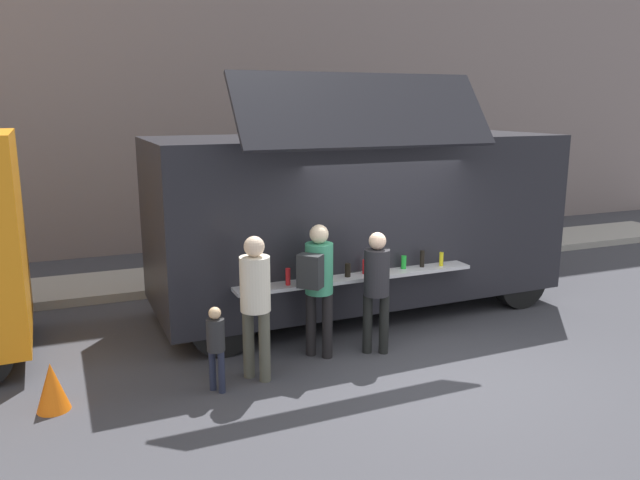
{
  "coord_description": "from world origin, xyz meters",
  "views": [
    {
      "loc": [
        -4.09,
        -6.35,
        3.3
      ],
      "look_at": [
        -0.69,
        1.99,
        1.3
      ],
      "focal_mm": 34.57,
      "sensor_mm": 36.0,
      "label": 1
    }
  ],
  "objects_px": {
    "trash_bin": "(471,233)",
    "customer_front_ordering": "(377,282)",
    "customer_mid_with_backpack": "(318,278)",
    "child_near_queue": "(216,342)",
    "customer_rear_waiting": "(255,295)",
    "food_truck_main": "(358,216)",
    "traffic_cone_orange": "(52,387)"
  },
  "relations": [
    {
      "from": "trash_bin",
      "to": "food_truck_main",
      "type": "bearing_deg",
      "value": -149.29
    },
    {
      "from": "customer_rear_waiting",
      "to": "food_truck_main",
      "type": "bearing_deg",
      "value": 1.53
    },
    {
      "from": "food_truck_main",
      "to": "customer_mid_with_backpack",
      "type": "xyz_separation_m",
      "value": [
        -1.34,
        -1.61,
        -0.45
      ]
    },
    {
      "from": "food_truck_main",
      "to": "customer_mid_with_backpack",
      "type": "distance_m",
      "value": 2.14
    },
    {
      "from": "food_truck_main",
      "to": "customer_mid_with_backpack",
      "type": "height_order",
      "value": "food_truck_main"
    },
    {
      "from": "customer_mid_with_backpack",
      "to": "child_near_queue",
      "type": "relative_size",
      "value": 1.73
    },
    {
      "from": "traffic_cone_orange",
      "to": "customer_rear_waiting",
      "type": "relative_size",
      "value": 0.31
    },
    {
      "from": "customer_mid_with_backpack",
      "to": "child_near_queue",
      "type": "xyz_separation_m",
      "value": [
        -1.46,
        -0.48,
        -0.48
      ]
    },
    {
      "from": "food_truck_main",
      "to": "customer_rear_waiting",
      "type": "height_order",
      "value": "food_truck_main"
    },
    {
      "from": "food_truck_main",
      "to": "customer_rear_waiting",
      "type": "bearing_deg",
      "value": -140.83
    },
    {
      "from": "traffic_cone_orange",
      "to": "food_truck_main",
      "type": "bearing_deg",
      "value": 22.06
    },
    {
      "from": "customer_mid_with_backpack",
      "to": "trash_bin",
      "type": "bearing_deg",
      "value": -7.62
    },
    {
      "from": "trash_bin",
      "to": "customer_rear_waiting",
      "type": "distance_m",
      "value": 7.53
    },
    {
      "from": "trash_bin",
      "to": "customer_front_ordering",
      "type": "distance_m",
      "value": 6.07
    },
    {
      "from": "trash_bin",
      "to": "child_near_queue",
      "type": "height_order",
      "value": "child_near_queue"
    },
    {
      "from": "customer_front_ordering",
      "to": "customer_mid_with_backpack",
      "type": "bearing_deg",
      "value": 105.73
    },
    {
      "from": "trash_bin",
      "to": "customer_front_ordering",
      "type": "bearing_deg",
      "value": -137.58
    },
    {
      "from": "customer_mid_with_backpack",
      "to": "traffic_cone_orange",
      "type": "bearing_deg",
      "value": 139.9
    },
    {
      "from": "customer_rear_waiting",
      "to": "child_near_queue",
      "type": "relative_size",
      "value": 1.73
    },
    {
      "from": "customer_front_ordering",
      "to": "child_near_queue",
      "type": "bearing_deg",
      "value": 125.24
    },
    {
      "from": "customer_rear_waiting",
      "to": "customer_front_ordering",
      "type": "bearing_deg",
      "value": -33.06
    },
    {
      "from": "traffic_cone_orange",
      "to": "trash_bin",
      "type": "bearing_deg",
      "value": 26.21
    },
    {
      "from": "traffic_cone_orange",
      "to": "child_near_queue",
      "type": "distance_m",
      "value": 1.82
    },
    {
      "from": "food_truck_main",
      "to": "customer_front_ordering",
      "type": "bearing_deg",
      "value": -108.89
    },
    {
      "from": "trash_bin",
      "to": "customer_mid_with_backpack",
      "type": "bearing_deg",
      "value": -143.17
    },
    {
      "from": "trash_bin",
      "to": "customer_front_ordering",
      "type": "xyz_separation_m",
      "value": [
        -4.47,
        -4.08,
        0.49
      ]
    },
    {
      "from": "trash_bin",
      "to": "child_near_queue",
      "type": "bearing_deg",
      "value": -146.69
    },
    {
      "from": "trash_bin",
      "to": "traffic_cone_orange",
      "type": "bearing_deg",
      "value": -153.79
    },
    {
      "from": "traffic_cone_orange",
      "to": "trash_bin",
      "type": "xyz_separation_m",
      "value": [
        8.48,
        4.18,
        0.23
      ]
    },
    {
      "from": "customer_rear_waiting",
      "to": "child_near_queue",
      "type": "xyz_separation_m",
      "value": [
        -0.53,
        -0.15,
        -0.45
      ]
    },
    {
      "from": "customer_mid_with_backpack",
      "to": "child_near_queue",
      "type": "distance_m",
      "value": 1.61
    },
    {
      "from": "trash_bin",
      "to": "customer_front_ordering",
      "type": "relative_size",
      "value": 0.61
    }
  ]
}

